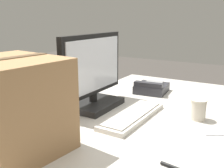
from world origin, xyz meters
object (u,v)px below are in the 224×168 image
monitor (93,77)px  paper_cup_right (198,109)px  desk_phone (151,88)px  cardboard_box (12,106)px  keyboard (133,116)px

monitor → paper_cup_right: monitor is taller
monitor → desk_phone: (0.43, -0.16, -0.14)m
cardboard_box → keyboard: bearing=-26.0°
keyboard → cardboard_box: size_ratio=1.14×
cardboard_box → paper_cup_right: bearing=-38.8°
paper_cup_right → keyboard: bearing=117.8°
keyboard → paper_cup_right: 0.31m
desk_phone → paper_cup_right: paper_cup_right is taller
paper_cup_right → cardboard_box: (-0.64, 0.51, 0.12)m
monitor → keyboard: bearing=-99.4°
keyboard → cardboard_box: 0.57m
monitor → desk_phone: monitor is taller
monitor → cardboard_box: 0.54m
monitor → desk_phone: bearing=-21.0°
desk_phone → monitor: bearing=153.3°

